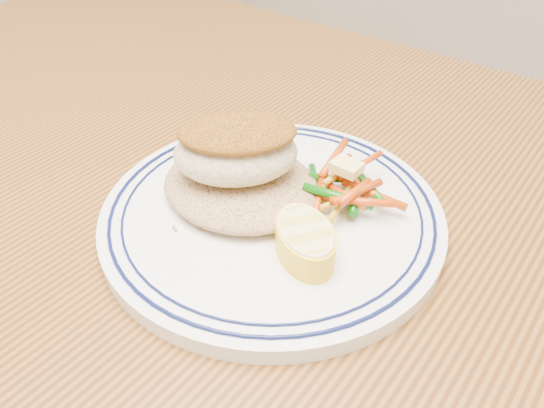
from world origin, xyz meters
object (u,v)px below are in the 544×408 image
(dining_table, at_px, (271,306))
(fish_fillet, at_px, (236,148))
(plate, at_px, (272,213))
(rice_pilaf, at_px, (241,182))
(lemon_wedge, at_px, (305,240))
(vegetable_pile, at_px, (342,188))

(dining_table, xyz_separation_m, fish_fillet, (-0.04, 0.01, 0.16))
(plate, height_order, fish_fillet, fish_fillet)
(rice_pilaf, distance_m, lemon_wedge, 0.09)
(dining_table, height_order, plate, plate)
(lemon_wedge, bearing_deg, vegetable_pile, 100.05)
(vegetable_pile, distance_m, lemon_wedge, 0.08)
(plate, height_order, vegetable_pile, vegetable_pile)
(dining_table, bearing_deg, fish_fillet, 166.95)
(dining_table, bearing_deg, lemon_wedge, -20.65)
(dining_table, distance_m, rice_pilaf, 0.13)
(dining_table, height_order, vegetable_pile, vegetable_pile)
(vegetable_pile, bearing_deg, fish_fillet, -149.15)
(rice_pilaf, bearing_deg, fish_fillet, 179.83)
(fish_fillet, xyz_separation_m, vegetable_pile, (0.08, 0.05, -0.03))
(vegetable_pile, bearing_deg, plate, -131.86)
(fish_fillet, bearing_deg, rice_pilaf, -0.17)
(rice_pilaf, height_order, vegetable_pile, vegetable_pile)
(rice_pilaf, relative_size, vegetable_pile, 1.32)
(plate, xyz_separation_m, fish_fillet, (-0.04, -0.00, 0.05))
(dining_table, height_order, lemon_wedge, lemon_wedge)
(rice_pilaf, height_order, lemon_wedge, same)
(fish_fillet, bearing_deg, vegetable_pile, 30.85)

